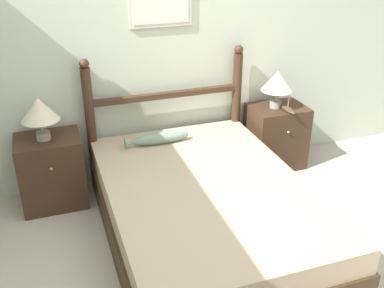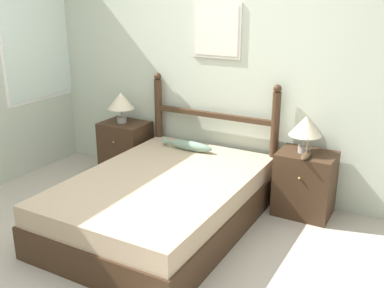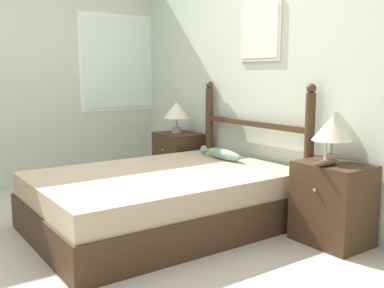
# 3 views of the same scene
# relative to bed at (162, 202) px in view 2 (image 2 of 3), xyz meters

# --- Properties ---
(ground_plane) EXTENTS (16.00, 16.00, 0.00)m
(ground_plane) POSITION_rel_bed_xyz_m (0.05, -0.62, -0.23)
(ground_plane) COLOR #B7AD9E
(wall_back) EXTENTS (6.40, 0.08, 2.55)m
(wall_back) POSITION_rel_bed_xyz_m (0.05, 1.11, 1.05)
(wall_back) COLOR beige
(wall_back) RESTS_ON ground_plane
(bed) EXTENTS (1.44, 2.07, 0.47)m
(bed) POSITION_rel_bed_xyz_m (0.00, 0.00, 0.00)
(bed) COLOR #3D2819
(bed) RESTS_ON ground_plane
(headboard) EXTENTS (1.44, 0.08, 1.19)m
(headboard) POSITION_rel_bed_xyz_m (0.00, 1.00, 0.41)
(headboard) COLOR #3D2819
(headboard) RESTS_ON ground_plane
(nightstand_left) EXTENTS (0.52, 0.42, 0.61)m
(nightstand_left) POSITION_rel_bed_xyz_m (-1.05, 0.85, 0.08)
(nightstand_left) COLOR #3D2819
(nightstand_left) RESTS_ON ground_plane
(nightstand_right) EXTENTS (0.52, 0.42, 0.61)m
(nightstand_right) POSITION_rel_bed_xyz_m (1.05, 0.85, 0.08)
(nightstand_right) COLOR #3D2819
(nightstand_right) RESTS_ON ground_plane
(table_lamp_left) EXTENTS (0.30, 0.30, 0.35)m
(table_lamp_left) POSITION_rel_bed_xyz_m (-1.07, 0.83, 0.63)
(table_lamp_left) COLOR gray
(table_lamp_left) RESTS_ON nightstand_left
(table_lamp_right) EXTENTS (0.30, 0.30, 0.35)m
(table_lamp_right) POSITION_rel_bed_xyz_m (1.01, 0.85, 0.63)
(table_lamp_right) COLOR gray
(table_lamp_right) RESTS_ON nightstand_right
(model_boat) EXTENTS (0.07, 0.24, 0.18)m
(model_boat) POSITION_rel_bed_xyz_m (1.07, 0.72, 0.40)
(model_boat) COLOR #4C3823
(model_boat) RESTS_ON nightstand_right
(fish_pillow) EXTENTS (0.56, 0.11, 0.10)m
(fish_pillow) POSITION_rel_bed_xyz_m (-0.16, 0.75, 0.29)
(fish_pillow) COLOR gray
(fish_pillow) RESTS_ON bed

